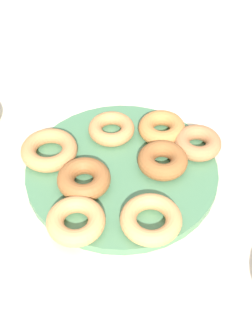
{
  "coord_description": "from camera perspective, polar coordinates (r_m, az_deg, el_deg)",
  "views": [
    {
      "loc": [
        0.1,
        0.48,
        0.54
      ],
      "look_at": [
        0.0,
        0.03,
        0.04
      ],
      "focal_mm": 47.63,
      "sensor_mm": 36.0,
      "label": 1
    }
  ],
  "objects": [
    {
      "name": "donut_4",
      "position": [
        0.74,
        -9.8,
        2.3
      ],
      "size": [
        0.12,
        0.12,
        0.03
      ],
      "primitive_type": "torus",
      "rotation": [
        0.0,
        0.0,
        1.29
      ],
      "color": "#C6844C",
      "rests_on": "donut_plate"
    },
    {
      "name": "donut_6",
      "position": [
        0.64,
        -6.43,
        -6.74
      ],
      "size": [
        0.12,
        0.12,
        0.03
      ],
      "primitive_type": "torus",
      "rotation": [
        0.0,
        0.0,
        5.54
      ],
      "color": "tan",
      "rests_on": "donut_plate"
    },
    {
      "name": "donut_5",
      "position": [
        0.77,
        -1.89,
        5.04
      ],
      "size": [
        0.1,
        0.1,
        0.02
      ],
      "primitive_type": "torus",
      "rotation": [
        0.0,
        0.0,
        4.96
      ],
      "color": "#C6844C",
      "rests_on": "donut_plate"
    },
    {
      "name": "donut_3",
      "position": [
        0.64,
        3.22,
        -6.57
      ],
      "size": [
        0.1,
        0.1,
        0.02
      ],
      "primitive_type": "torus",
      "rotation": [
        0.0,
        0.0,
        3.28
      ],
      "color": "tan",
      "rests_on": "donut_plate"
    },
    {
      "name": "donut_0",
      "position": [
        0.69,
        -5.41,
        -1.41
      ],
      "size": [
        0.1,
        0.1,
        0.03
      ],
      "primitive_type": "torus",
      "rotation": [
        0.0,
        0.0,
        6.08
      ],
      "color": "#995B2D",
      "rests_on": "donut_plate"
    },
    {
      "name": "donut_7",
      "position": [
        0.77,
        4.6,
        5.12
      ],
      "size": [
        0.11,
        0.11,
        0.03
      ],
      "primitive_type": "torus",
      "rotation": [
        0.0,
        0.0,
        0.79
      ],
      "color": "#BC7A3D",
      "rests_on": "donut_plate"
    },
    {
      "name": "donut_plate",
      "position": [
        0.73,
        -0.53,
        -0.28
      ],
      "size": [
        0.31,
        0.31,
        0.01
      ],
      "primitive_type": "cylinder",
      "color": "#4C7F56",
      "rests_on": "ground_plane"
    },
    {
      "name": "ground_plane",
      "position": [
        0.73,
        -0.53,
        -0.66
      ],
      "size": [
        2.4,
        2.4,
        0.0
      ],
      "primitive_type": "plane",
      "color": "beige"
    },
    {
      "name": "donut_1",
      "position": [
        0.71,
        4.72,
        1.0
      ],
      "size": [
        0.1,
        0.1,
        0.03
      ],
      "primitive_type": "torus",
      "rotation": [
        0.0,
        0.0,
        0.28
      ],
      "color": "#995B2D",
      "rests_on": "donut_plate"
    },
    {
      "name": "donut_2",
      "position": [
        0.75,
        9.16,
        3.2
      ],
      "size": [
        0.1,
        0.1,
        0.03
      ],
      "primitive_type": "torus",
      "rotation": [
        0.0,
        0.0,
        4.43
      ],
      "color": "#B27547",
      "rests_on": "donut_plate"
    }
  ]
}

